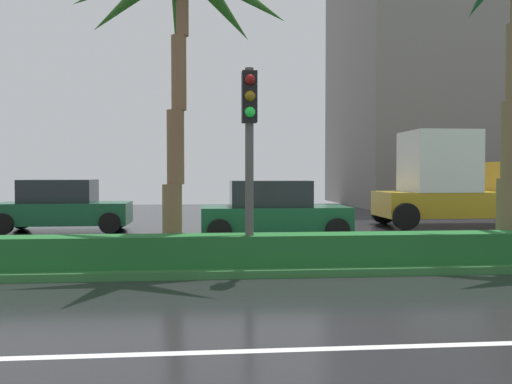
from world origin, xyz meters
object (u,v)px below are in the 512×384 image
car_in_traffic_third (273,211)px  palm_tree_centre_left (182,0)px  box_truck_lead (464,184)px  traffic_signal_median_right (249,130)px  car_in_traffic_second (62,207)px

car_in_traffic_third → palm_tree_centre_left: bearing=-120.2°
car_in_traffic_third → box_truck_lead: (7.45, 3.31, 0.72)m
traffic_signal_median_right → car_in_traffic_second: 10.17m
palm_tree_centre_left → box_truck_lead: (9.91, 7.53, -4.01)m
traffic_signal_median_right → car_in_traffic_second: traffic_signal_median_right is taller
traffic_signal_median_right → car_in_traffic_second: size_ratio=0.88×
traffic_signal_median_right → car_in_traffic_second: (-5.58, 8.29, -1.92)m
box_truck_lead → car_in_traffic_third: bearing=-156.0°
traffic_signal_median_right → car_in_traffic_third: traffic_signal_median_right is taller
car_in_traffic_third → box_truck_lead: box_truck_lead is taller
car_in_traffic_second → car_in_traffic_third: bearing=-22.4°
palm_tree_centre_left → car_in_traffic_third: (2.46, 4.23, -4.73)m
traffic_signal_median_right → car_in_traffic_third: size_ratio=0.88×
palm_tree_centre_left → car_in_traffic_second: bearing=121.4°
palm_tree_centre_left → traffic_signal_median_right: bearing=-44.6°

